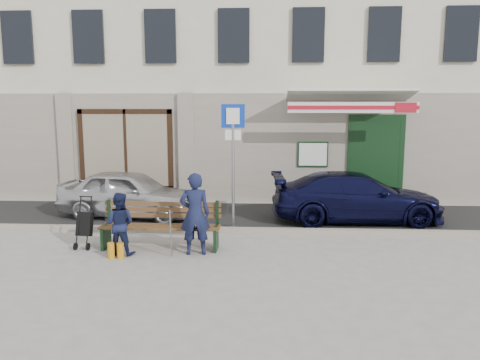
# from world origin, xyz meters

# --- Properties ---
(ground) EXTENTS (80.00, 80.00, 0.00)m
(ground) POSITION_xyz_m (0.00, 0.00, 0.00)
(ground) COLOR #9E9991
(ground) RESTS_ON ground
(asphalt_lane) EXTENTS (60.00, 3.20, 0.01)m
(asphalt_lane) POSITION_xyz_m (0.00, 3.10, 0.01)
(asphalt_lane) COLOR #282828
(asphalt_lane) RESTS_ON ground
(curb) EXTENTS (60.00, 0.18, 0.12)m
(curb) POSITION_xyz_m (0.00, 1.50, 0.06)
(curb) COLOR #9E9384
(curb) RESTS_ON ground
(building) EXTENTS (20.00, 8.27, 10.00)m
(building) POSITION_xyz_m (0.01, 8.45, 4.97)
(building) COLOR beige
(building) RESTS_ON ground
(car_silver) EXTENTS (3.77, 1.92, 1.23)m
(car_silver) POSITION_xyz_m (-2.57, 2.93, 0.61)
(car_silver) COLOR silver
(car_silver) RESTS_ON ground
(car_navy) EXTENTS (4.26, 1.90, 1.22)m
(car_navy) POSITION_xyz_m (3.19, 2.81, 0.61)
(car_navy) COLOR black
(car_navy) RESTS_ON ground
(parking_sign) EXTENTS (0.53, 0.08, 2.88)m
(parking_sign) POSITION_xyz_m (0.19, 1.93, 1.95)
(parking_sign) COLOR gray
(parking_sign) RESTS_ON ground
(bench) EXTENTS (2.40, 1.17, 0.98)m
(bench) POSITION_xyz_m (-1.21, 0.28, 0.46)
(bench) COLOR brown
(bench) RESTS_ON ground
(man) EXTENTS (0.63, 0.46, 1.60)m
(man) POSITION_xyz_m (-0.41, -0.04, 0.80)
(man) COLOR #151A3A
(man) RESTS_ON ground
(woman) EXTENTS (0.63, 0.51, 1.22)m
(woman) POSITION_xyz_m (-1.86, -0.14, 0.61)
(woman) COLOR #151B3B
(woman) RESTS_ON ground
(stroller) EXTENTS (0.33, 0.44, 1.03)m
(stroller) POSITION_xyz_m (-2.71, 0.27, 0.46)
(stroller) COLOR black
(stroller) RESTS_ON ground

